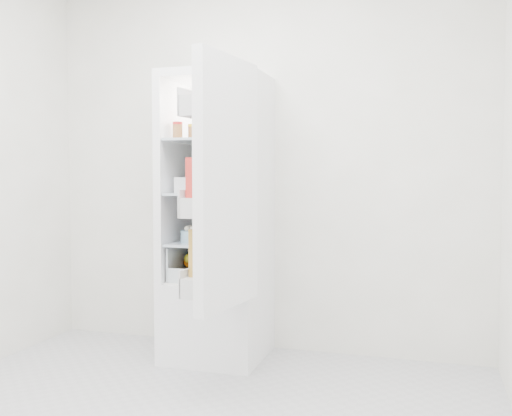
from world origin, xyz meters
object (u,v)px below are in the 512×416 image
(red_cabbage, at_px, (240,227))
(mushroom_bowl, at_px, (193,236))
(fridge_door, at_px, (223,189))
(refrigerator, at_px, (220,253))

(red_cabbage, distance_m, mushroom_bowl, 0.31)
(fridge_door, bearing_deg, mushroom_bowl, 46.19)
(refrigerator, height_order, red_cabbage, refrigerator)
(fridge_door, bearing_deg, refrigerator, 30.23)
(red_cabbage, distance_m, fridge_door, 0.72)
(mushroom_bowl, bearing_deg, fridge_door, -51.89)
(refrigerator, height_order, fridge_door, refrigerator)
(refrigerator, height_order, mushroom_bowl, refrigerator)
(mushroom_bowl, xyz_separation_m, fridge_door, (0.38, -0.48, 0.31))
(fridge_door, bearing_deg, red_cabbage, 18.92)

